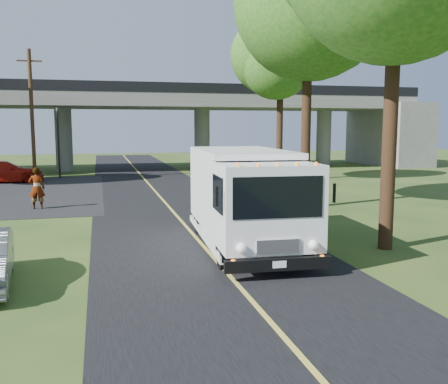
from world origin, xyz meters
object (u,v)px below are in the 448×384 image
object	(u,v)px
tree_right_far	(284,59)
step_van	(245,195)
utility_pole	(32,115)
red_sedan	(4,172)
pedestrian	(37,188)
traffic_signal	(58,135)

from	to	relation	value
tree_right_far	step_van	world-z (taller)	tree_right_far
utility_pole	red_sedan	xyz separation A→B (m)	(-1.94, -0.21, -3.85)
tree_right_far	red_sedan	xyz separation A→B (m)	(-18.65, 3.95, -7.56)
tree_right_far	pedestrian	size ratio (longest dim) A/B	5.61
utility_pole	tree_right_far	world-z (taller)	tree_right_far
tree_right_far	red_sedan	bearing A→B (deg)	168.04
utility_pole	step_van	world-z (taller)	utility_pole
traffic_signal	step_van	size ratio (longest dim) A/B	0.70
utility_pole	pedestrian	bearing A→B (deg)	-83.00
red_sedan	pedestrian	distance (m)	12.62
red_sedan	traffic_signal	bearing A→B (deg)	-61.48
red_sedan	utility_pole	bearing A→B (deg)	-87.95
utility_pole	red_sedan	distance (m)	4.32
step_van	pedestrian	size ratio (longest dim) A/B	3.81
utility_pole	pedestrian	distance (m)	12.95
tree_right_far	step_van	xyz separation A→B (m)	(-7.92, -17.56, -6.63)
utility_pole	red_sedan	size ratio (longest dim) A/B	1.75
tree_right_far	red_sedan	size ratio (longest dim) A/B	2.14
traffic_signal	red_sedan	size ratio (longest dim) A/B	1.01
traffic_signal	utility_pole	world-z (taller)	utility_pole
step_van	pedestrian	distance (m)	11.89
step_van	red_sedan	distance (m)	24.06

